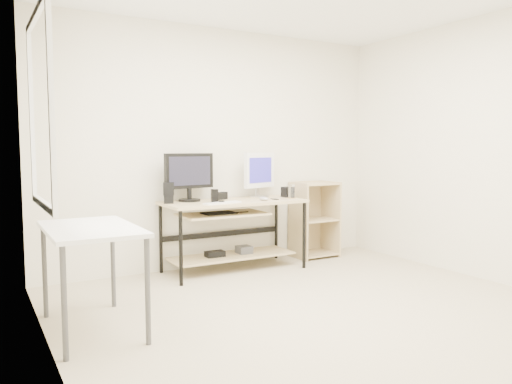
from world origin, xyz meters
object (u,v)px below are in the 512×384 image
object	(u,v)px
desk	(231,221)
black_monitor	(189,174)
side_table	(91,238)
shelf_unit	(312,219)
white_imac	(260,171)
audio_controller	(215,196)

from	to	relation	value
desk	black_monitor	bearing A→B (deg)	158.96
side_table	black_monitor	xyz separation A→B (m)	(1.25, 1.22, 0.37)
side_table	shelf_unit	world-z (taller)	shelf_unit
desk	shelf_unit	bearing A→B (deg)	7.77
desk	black_monitor	world-z (taller)	black_monitor
desk	shelf_unit	world-z (taller)	shelf_unit
white_imac	desk	bearing A→B (deg)	-176.03
shelf_unit	black_monitor	xyz separation A→B (m)	(-1.58, -0.00, 0.58)
shelf_unit	audio_controller	bearing A→B (deg)	-169.95
black_monitor	audio_controller	distance (m)	0.37
black_monitor	white_imac	distance (m)	0.87
desk	shelf_unit	distance (m)	1.19
shelf_unit	black_monitor	world-z (taller)	black_monitor
white_imac	shelf_unit	bearing A→B (deg)	-21.96
side_table	audio_controller	bearing A→B (deg)	34.39
desk	shelf_unit	size ratio (longest dim) A/B	1.67
side_table	white_imac	xyz separation A→B (m)	(2.11, 1.26, 0.37)
desk	black_monitor	xyz separation A→B (m)	(-0.41, 0.16, 0.50)
desk	side_table	size ratio (longest dim) A/B	1.50
audio_controller	side_table	bearing A→B (deg)	-134.71
shelf_unit	audio_controller	size ratio (longest dim) A/B	6.49
desk	white_imac	xyz separation A→B (m)	(0.46, 0.20, 0.50)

